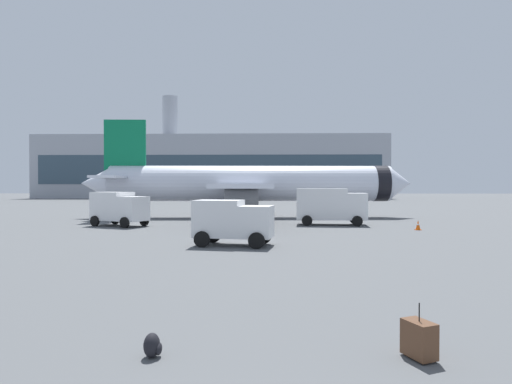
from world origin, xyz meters
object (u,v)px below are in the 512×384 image
fuel_truck (331,205)px  rolling_suitcase (419,339)px  airplane_at_gate (249,184)px  cargo_van (232,220)px  safety_cone_near (237,210)px  safety_cone_mid (418,225)px  traveller_backpack (153,346)px  service_truck (119,207)px

fuel_truck → rolling_suitcase: fuel_truck is taller
airplane_at_gate → rolling_suitcase: (4.94, -37.88, -3.27)m
fuel_truck → cargo_van: 15.36m
safety_cone_near → rolling_suitcase: 47.28m
fuel_truck → safety_cone_mid: (6.13, -4.26, -1.39)m
airplane_at_gate → cargo_van: size_ratio=7.64×
safety_cone_near → traveller_backpack: (1.60, -46.84, -0.08)m
fuel_truck → traveller_backpack: size_ratio=12.98×
service_truck → safety_cone_near: (8.72, 19.08, -1.29)m
fuel_truck → cargo_van: (-7.54, -13.37, -0.32)m
airplane_at_gate → cargo_van: (-0.02, -21.91, -2.21)m
safety_cone_near → rolling_suitcase: (6.85, -46.78, 0.08)m
cargo_van → safety_cone_mid: 16.47m
airplane_at_gate → safety_cone_mid: (13.66, -12.80, -3.28)m
cargo_van → safety_cone_mid: (13.68, 9.11, -1.07)m
safety_cone_near → rolling_suitcase: size_ratio=0.58×
fuel_truck → safety_cone_mid: bearing=-34.8°
safety_cone_mid → rolling_suitcase: rolling_suitcase is taller
safety_cone_near → fuel_truck: bearing=-61.6°
airplane_at_gate → service_truck: airplane_at_gate is taller
airplane_at_gate → rolling_suitcase: bearing=-82.6°
cargo_van → service_truck: bearing=132.1°
service_truck → cargo_van: size_ratio=1.13×
safety_cone_mid → traveller_backpack: 28.76m
cargo_van → rolling_suitcase: (4.96, -15.97, -1.06)m
airplane_at_gate → service_truck: (-10.63, -10.18, -2.05)m
fuel_truck → safety_cone_mid: size_ratio=8.15×
fuel_truck → service_truck: bearing=-174.8°
airplane_at_gate → traveller_backpack: 38.10m
service_truck → fuel_truck: (18.15, 1.64, 0.16)m
airplane_at_gate → traveller_backpack: airplane_at_gate is taller
traveller_backpack → safety_cone_mid: bearing=60.9°
fuel_truck → traveller_backpack: fuel_truck is taller
fuel_truck → rolling_suitcase: (-2.58, -29.34, -1.38)m
service_truck → cargo_van: 15.82m
rolling_suitcase → traveller_backpack: rolling_suitcase is taller
cargo_van → rolling_suitcase: cargo_van is taller
cargo_van → rolling_suitcase: size_ratio=4.25×
traveller_backpack → fuel_truck: bearing=75.1°
service_truck → safety_cone_near: size_ratio=8.24×
fuel_truck → airplane_at_gate: bearing=131.4°
rolling_suitcase → traveller_backpack: 5.25m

